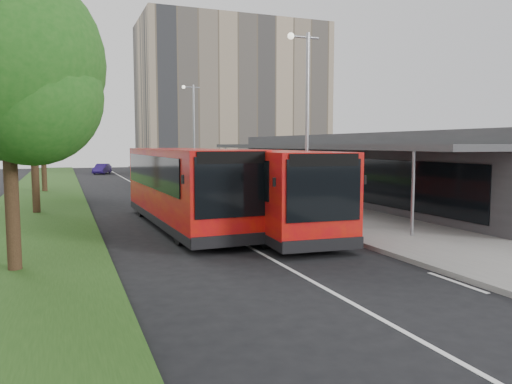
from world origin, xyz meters
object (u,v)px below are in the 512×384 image
Objects in this scene: car_far at (102,169)px; litter_bin at (275,193)px; bus_main at (264,189)px; tree_far at (42,120)px; lamp_post_far at (193,128)px; bollard at (219,183)px; tree_near at (6,75)px; bus_second at (185,187)px; car_near at (141,171)px; lamp_post_near at (305,114)px; tree_mid at (32,101)px.

litter_bin is at bearing -56.61° from car_far.
tree_far is at bearing 117.16° from bus_main.
tree_far is 0.99× the size of lamp_post_far.
bus_main is 3.14× the size of car_far.
tree_near is at bearing -120.75° from bollard.
bus_second is 3.76× the size of car_near.
car_far is at bearing 105.11° from lamp_post_far.
bus_second is at bearing -71.96° from tree_far.
tree_near is 41.37m from car_near.
bus_second reaches higher than car_far.
bollard is at bearing 99.82° from litter_bin.
bus_main reaches higher than car_near.
lamp_post_far is at bearing 90.00° from lamp_post_near.
tree_near is at bearing -136.12° from litter_bin.
car_near is (9.12, 40.08, -4.67)m from tree_near.
car_far is at bearing 103.44° from bollard.
lamp_post_near is 1.00× the size of lamp_post_far.
litter_bin is at bearing 67.35° from bus_main.
car_far is at bearing 97.99° from bus_main.
tree_far is (0.00, 24.00, -0.09)m from tree_near.
tree_near is 0.70× the size of bus_second.
tree_mid reaches higher than tree_near.
tree_far reaches higher than bus_main.
tree_near reaches higher than car_far.
lamp_post_near is 8.80m from litter_bin.
tree_far is at bearing -175.13° from lamp_post_far.
tree_far reaches higher than bollard.
bus_second is 9.84m from litter_bin.
litter_bin is (12.98, -11.52, -4.54)m from tree_far.
lamp_post_far reaches higher than car_near.
lamp_post_near reaches higher than bus_main.
lamp_post_far is at bearing 4.87° from tree_far.
tree_mid is 13.90m from litter_bin.
lamp_post_far is 13.27m from litter_bin.
litter_bin is (1.85, -12.46, -4.15)m from lamp_post_far.
car_far is at bearing 88.90° from bus_second.
tree_far is 22.98m from car_far.
bollard is (11.73, 19.72, -4.55)m from tree_near.
car_near is at bearing 97.55° from lamp_post_far.
bus_main is at bearing -156.82° from lamp_post_near.
lamp_post_far is at bearing 87.14° from bus_main.
bus_second is at bearing -135.75° from litter_bin.
tree_mid reaches higher than lamp_post_far.
lamp_post_far is at bearing 73.25° from bus_second.
tree_mid reaches higher than bus_second.
tree_near is 27.32m from lamp_post_far.
litter_bin is (4.18, 8.53, -1.06)m from bus_main.
tree_near is 46.41m from car_far.
tree_far is 22.17m from bus_main.
car_far is (5.48, 21.86, -4.51)m from tree_far.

